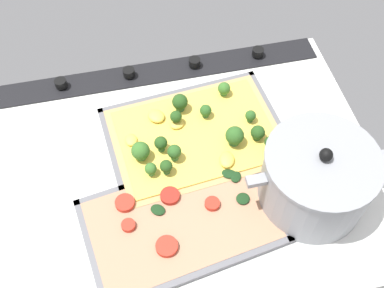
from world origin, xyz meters
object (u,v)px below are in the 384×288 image
object	(u,v)px
baking_tray_back	(181,222)
veggie_pizza_back	(180,219)
baking_tray_front	(196,138)
cooking_pot	(316,179)
broccoli_pizza	(196,135)

from	to	relation	value
baking_tray_back	veggie_pizza_back	xyz separation A→B (cm)	(0.15, -0.23, 0.68)
veggie_pizza_back	baking_tray_front	bearing A→B (deg)	-111.75
baking_tray_front	cooking_pot	bearing A→B (deg)	135.42
baking_tray_front	cooking_pot	xyz separation A→B (cm)	(-18.81, 18.54, 6.60)
baking_tray_front	cooking_pot	size ratio (longest dim) A/B	1.45
broccoli_pizza	veggie_pizza_back	size ratio (longest dim) A/B	1.02
baking_tray_front	veggie_pizza_back	xyz separation A→B (cm)	(7.37, 18.46, 0.69)
broccoli_pizza	baking_tray_back	world-z (taller)	broccoli_pizza
baking_tray_front	baking_tray_back	world-z (taller)	same
baking_tray_front	veggie_pizza_back	size ratio (longest dim) A/B	1.09
broccoli_pizza	cooking_pot	distance (cm)	26.86
baking_tray_back	cooking_pot	size ratio (longest dim) A/B	1.43
broccoli_pizza	veggie_pizza_back	bearing A→B (deg)	68.46
broccoli_pizza	cooking_pot	world-z (taller)	cooking_pot
baking_tray_front	veggie_pizza_back	world-z (taller)	veggie_pizza_back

